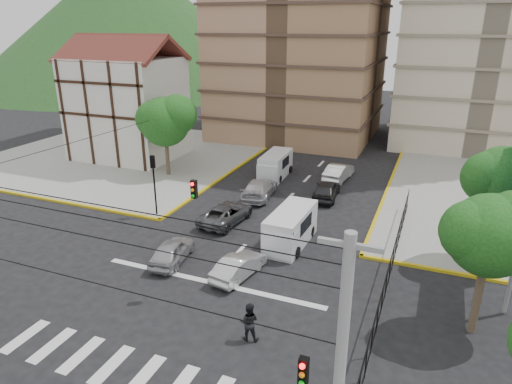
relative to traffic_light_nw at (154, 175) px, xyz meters
The scene contains 21 objects.
ground 11.46m from the traffic_light_nw, 45.00° to the right, with size 160.00×160.00×0.00m, color black.
sidewalk_nw 17.52m from the traffic_light_nw, 135.00° to the left, with size 26.00×26.00×0.15m, color gray.
crosswalk_stripes 16.15m from the traffic_light_nw, 60.52° to the right, with size 12.00×2.40×0.01m, color silver.
stop_line 10.68m from the traffic_light_nw, 40.24° to the right, with size 13.00×0.40×0.01m, color silver.
tudor_building 16.70m from the traffic_light_nw, 132.55° to the left, with size 10.80×8.05×12.23m.
distant_hill 78.84m from the traffic_light_nw, 127.19° to the left, with size 70.00×70.00×28.00m, color #18491B.
park_fence 17.40m from the traffic_light_nw, 11.11° to the right, with size 0.10×22.50×1.66m, color black, non-canonical shape.
tree_park_a 21.75m from the traffic_light_nw, 15.49° to the right, with size 4.41×3.60×6.83m.
tree_park_c 22.03m from the traffic_light_nw, ahead, with size 4.65×3.80×7.25m.
tree_tudor 9.42m from the traffic_light_nw, 116.53° to the left, with size 5.39×4.40×7.43m.
traffic_light_nw is the anchor object (origin of this frame).
traffic_light_hanging 12.86m from the traffic_light_nw, 51.58° to the right, with size 18.00×9.12×0.92m.
van_right_lane 10.62m from the traffic_light_nw, ahead, with size 2.14×5.08×2.26m.
van_left_lane 12.67m from the traffic_light_nw, 66.76° to the left, with size 2.08×4.89×2.17m.
car_silver_front_left 7.52m from the traffic_light_nw, 48.93° to the right, with size 1.61×3.99×1.36m, color #B6B5BA.
car_white_front_right 10.81m from the traffic_light_nw, 31.26° to the right, with size 1.35×3.86×1.27m, color silver.
car_grey_mid_left 5.81m from the traffic_light_nw, ahead, with size 2.25×4.88×1.36m, color #53555A.
car_silver_rear_left 8.73m from the traffic_light_nw, 49.07° to the left, with size 2.07×5.09×1.48m, color silver.
car_darkgrey_mid_right 13.48m from the traffic_light_nw, 37.20° to the left, with size 1.76×4.38×1.49m, color #242426.
car_white_rear_right 16.83m from the traffic_light_nw, 51.07° to the left, with size 1.57×4.49×1.48m, color white.
pedestrian_crosswalk 15.58m from the traffic_light_nw, 41.19° to the right, with size 0.89×0.69×1.83m, color black.
Camera 1 is at (10.41, -17.73, 13.28)m, focal length 32.00 mm.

